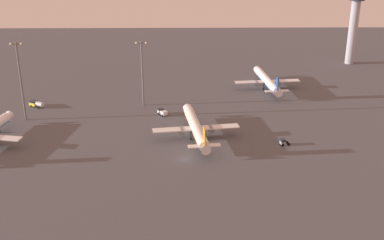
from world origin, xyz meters
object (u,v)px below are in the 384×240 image
Objects in this scene: airplane_near_gate at (196,127)px; airplane_far_stand at (267,81)px; apron_light_central at (20,77)px; maintenance_van at (162,112)px; pushback_tug at (283,142)px; fuel_truck at (36,104)px; apron_light_west at (142,69)px; control_tower at (354,18)px.

airplane_far_stand is at bearing 50.29° from airplane_near_gate.
airplane_near_gate is 61.62m from airplane_far_stand.
maintenance_van is at bearing 4.81° from apron_light_central.
apron_light_central is (-49.74, -4.19, 15.05)m from maintenance_van.
pushback_tug is 94.21m from apron_light_central.
maintenance_van is at bearing 111.42° from airplane_near_gate.
pushback_tug is 0.12× the size of apron_light_central.
airplane_far_stand is 96.49m from fuel_truck.
airplane_near_gate is 24.60m from maintenance_van.
apron_light_central is (-0.05, -13.60, 14.86)m from fuel_truck.
airplane_near_gate is at bearing -127.44° from airplane_far_stand.
airplane_near_gate is 65.42m from apron_light_central.
airplane_far_stand is at bearing -45.90° from fuel_truck.
airplane_far_stand is at bearing -16.15° from pushback_tug.
pushback_tug is at bearing -69.74° from maintenance_van.
control_tower is at bearing 31.54° from apron_light_west.
airplane_near_gate is at bearing 64.63° from pushback_tug.
apron_light_west is at bearing 113.64° from airplane_near_gate.
fuel_truck is 97.28m from pushback_tug.
airplane_near_gate is (-81.39, -94.41, -19.67)m from control_tower.
pushback_tug is at bearing -21.46° from airplane_near_gate.
apron_light_central is at bearing -165.33° from airplane_far_stand.
apron_light_west reaches higher than fuel_truck.
airplane_near_gate reaches higher than pushback_tug.
control_tower is 8.95× the size of maintenance_van.
airplane_far_stand is 5.63× the size of fuel_truck.
maintenance_van is at bearing 43.10° from pushback_tug.
maintenance_van is at bearing -69.77° from fuel_truck.
fuel_truck is 0.25× the size of apron_light_west.
control_tower is at bearing 40.92° from airplane_near_gate.
maintenance_van is (49.69, -9.41, -0.19)m from fuel_truck.
control_tower is 158.30m from fuel_truck.
pushback_tug is (-4.05, -59.15, -2.47)m from airplane_far_stand.
pushback_tug is (89.88, -37.21, -0.30)m from fuel_truck.
apron_light_west reaches higher than maintenance_van.
control_tower is 6.24× the size of fuel_truck.
control_tower reaches higher than pushback_tug.
airplane_far_stand is at bearing 20.71° from apron_light_central.
apron_light_central is at bearing -151.64° from control_tower.
airplane_near_gate is 1.02× the size of airplane_far_stand.
pushback_tug is at bearing -117.85° from control_tower.
control_tower reaches higher than maintenance_van.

